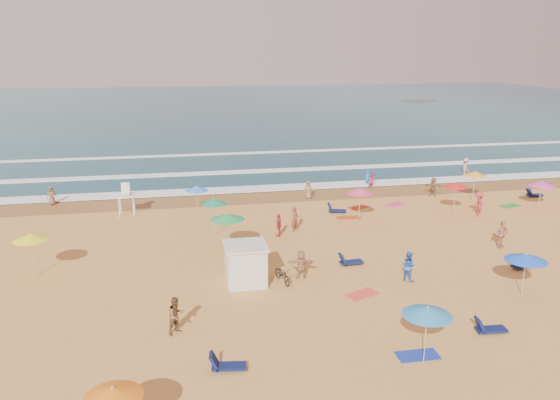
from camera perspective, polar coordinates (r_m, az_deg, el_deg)
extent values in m
plane|color=gold|center=(33.73, 2.91, -5.08)|extent=(220.00, 220.00, 0.00)
cube|color=#0C4756|center=(115.50, -7.26, 9.47)|extent=(220.00, 140.00, 0.18)
plane|color=olive|center=(45.38, -0.88, 0.37)|extent=(220.00, 220.00, 0.00)
cube|color=white|center=(47.74, -1.41, 1.24)|extent=(200.00, 2.20, 0.05)
cube|color=white|center=(54.47, -2.65, 3.02)|extent=(200.00, 1.60, 0.05)
cube|color=white|center=(64.18, -3.97, 4.90)|extent=(200.00, 1.20, 0.05)
cube|color=silver|center=(28.63, -3.61, -6.79)|extent=(2.00, 2.00, 2.00)
cube|color=silver|center=(28.24, -3.64, -4.80)|extent=(2.20, 2.20, 0.12)
imported|color=black|center=(28.85, 0.27, -7.77)|extent=(0.97, 1.79, 0.89)
cone|color=red|center=(41.96, 17.88, 1.51)|extent=(1.70, 1.70, 0.35)
cone|color=blue|center=(29.59, 24.32, -5.47)|extent=(2.02, 2.02, 0.35)
cone|color=#3486EC|center=(40.68, -8.69, 1.21)|extent=(1.69, 1.69, 0.35)
cone|color=yellow|center=(46.23, 19.71, 2.62)|extent=(1.80, 1.80, 0.35)
cone|color=green|center=(32.22, -5.53, -1.76)|extent=(2.03, 2.03, 0.35)
cone|color=#FF3876|center=(38.47, 8.35, 0.96)|extent=(1.80, 1.80, 0.35)
cone|color=orange|center=(18.06, -17.08, -18.65)|extent=(1.81, 1.81, 0.35)
cone|color=#EC34B5|center=(46.18, 25.66, 1.55)|extent=(1.93, 1.93, 0.35)
cone|color=#FFF41A|center=(31.75, -24.60, -3.53)|extent=(1.84, 1.84, 0.35)
cone|color=#118C5D|center=(35.51, -6.94, -0.13)|extent=(1.69, 1.69, 0.35)
cone|color=#2B88C3|center=(21.96, 15.15, -11.14)|extent=(1.93, 1.93, 0.35)
cube|color=#0E1749|center=(21.82, -5.35, -16.91)|extent=(1.37, 0.74, 0.34)
cube|color=#0E1B48|center=(31.42, 7.48, -6.45)|extent=(1.34, 0.66, 0.34)
cube|color=#0E174A|center=(25.85, 21.22, -12.49)|extent=(1.34, 0.66, 0.34)
cube|color=#0D1C45|center=(33.55, 24.03, -6.28)|extent=(1.39, 0.82, 0.34)
cube|color=#0E1449|center=(49.95, 25.09, 0.48)|extent=(1.31, 0.58, 0.34)
cube|color=#0F174C|center=(41.08, 6.01, -1.11)|extent=(1.41, 0.91, 0.34)
cube|color=#C34715|center=(39.98, 7.19, -1.85)|extent=(1.75, 0.96, 0.03)
cube|color=#DE4734|center=(27.97, 8.56, -9.70)|extent=(1.90, 1.49, 0.03)
cube|color=#BB3E17|center=(42.73, 8.20, -0.74)|extent=(1.90, 1.49, 0.03)
cube|color=#1A33A6|center=(23.34, 14.19, -15.47)|extent=(1.71, 0.89, 0.03)
cube|color=green|center=(46.26, 22.89, -0.57)|extent=(1.89, 1.36, 0.03)
cube|color=#EC376F|center=(44.02, 11.92, -0.44)|extent=(1.91, 1.55, 0.03)
imported|color=tan|center=(56.31, 18.79, 3.23)|extent=(0.78, 1.26, 1.87)
imported|color=blue|center=(49.89, 9.14, 2.18)|extent=(0.65, 0.51, 1.55)
imported|color=#CE333F|center=(35.55, -0.13, -2.64)|extent=(0.67, 0.99, 1.55)
imported|color=brown|center=(46.39, -22.77, 0.43)|extent=(0.84, 0.67, 1.51)
imported|color=brown|center=(24.27, -10.78, -11.76)|extent=(1.03, 1.00, 1.67)
imported|color=#956345|center=(47.19, 15.72, 1.35)|extent=(1.44, 1.26, 1.58)
imported|color=#C33041|center=(42.30, 20.04, -0.42)|extent=(0.86, 1.29, 1.86)
imported|color=#DE376E|center=(48.90, 9.61, 1.93)|extent=(0.98, 0.90, 1.63)
imported|color=#956545|center=(44.59, 2.98, 1.07)|extent=(0.89, 0.81, 1.52)
imported|color=blue|center=(29.72, 13.23, -6.73)|extent=(0.97, 0.99, 1.61)
imported|color=tan|center=(36.19, 22.14, -3.33)|extent=(1.11, 0.75, 1.75)
imported|color=brown|center=(36.54, 1.57, -1.99)|extent=(0.71, 0.75, 1.73)
imported|color=tan|center=(29.29, 2.20, -6.72)|extent=(1.48, 0.64, 1.55)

